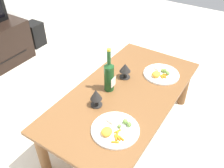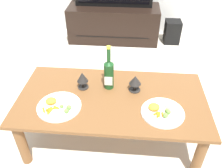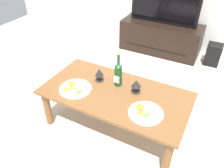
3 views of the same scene
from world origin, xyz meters
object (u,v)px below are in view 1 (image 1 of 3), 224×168
Objects in this scene: dining_table at (125,99)px; goblet_right at (125,68)px; goblet_left at (96,95)px; wine_bottle at (109,75)px; dinner_plate_right at (161,74)px; floor_speaker at (34,34)px; dinner_plate_left at (115,129)px.

goblet_right is (0.16, 0.10, 0.15)m from dining_table.
goblet_left reaches higher than dining_table.
wine_bottle reaches higher than dinner_plate_right.
dining_table is 1.86m from floor_speaker.
wine_bottle is at bearing 146.45° from dinner_plate_right.
floor_speaker is 2.13m from dinner_plate_left.
wine_bottle is 0.20m from goblet_right.
dinner_plate_right is (0.18, -0.23, -0.07)m from goblet_right.
goblet_left reaches higher than dinner_plate_right.
goblet_left is (-0.89, -1.63, 0.36)m from floor_speaker.
wine_bottle is (-0.69, -1.61, 0.40)m from floor_speaker.
goblet_right is at bearing -6.48° from wine_bottle.
wine_bottle is at bearing 6.48° from goblet_left.
dinner_plate_left is at bearing -118.75° from goblet_left.
floor_speaker is 1.74m from goblet_right.
dinner_plate_left is at bearing -141.80° from wine_bottle.
dinner_plate_right is at bearing -33.55° from wine_bottle.
wine_bottle reaches higher than dining_table.
dinner_plate_left is at bearing -159.25° from dining_table.
dining_table is 0.38m from dinner_plate_left.
dining_table is 3.91× the size of wine_bottle.
floor_speaker is (0.66, 1.73, -0.20)m from dining_table.
goblet_right reaches higher than floor_speaker.
dining_table is 0.29m from goblet_left.
goblet_left is at bearing -173.52° from wine_bottle.
wine_bottle is 2.57× the size of goblet_left.
floor_speaker is at bearing 68.99° from dining_table.
goblet_right is 0.42× the size of dinner_plate_left.
dinner_plate_right reaches higher than dining_table.
wine_bottle reaches higher than goblet_left.
dining_table is 10.56× the size of goblet_right.
wine_bottle reaches higher than goblet_right.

